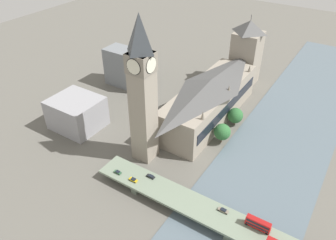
{
  "coord_description": "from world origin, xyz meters",
  "views": [
    {
      "loc": [
        -57.79,
        155.51,
        119.95
      ],
      "look_at": [
        20.64,
        33.47,
        19.72
      ],
      "focal_mm": 35.0,
      "sensor_mm": 36.0,
      "label": 1
    }
  ],
  "objects_px": {
    "car_northbound_tail": "(118,172)",
    "car_northbound_lead": "(151,176)",
    "clock_tower": "(142,89)",
    "parliament_hall": "(210,99)",
    "victoria_tower": "(246,53)",
    "double_decker_bus_mid": "(258,224)",
    "car_southbound_lead": "(133,180)",
    "road_bridge": "(233,225)",
    "car_southbound_extra": "(223,210)"
  },
  "relations": [
    {
      "from": "clock_tower",
      "to": "car_southbound_lead",
      "type": "xyz_separation_m",
      "value": [
        -9.74,
        23.32,
        -36.2
      ]
    },
    {
      "from": "victoria_tower",
      "to": "car_northbound_lead",
      "type": "bearing_deg",
      "value": 91.65
    },
    {
      "from": "car_southbound_lead",
      "to": "car_southbound_extra",
      "type": "bearing_deg",
      "value": -171.7
    },
    {
      "from": "road_bridge",
      "to": "car_southbound_lead",
      "type": "relative_size",
      "value": 32.24
    },
    {
      "from": "victoria_tower",
      "to": "road_bridge",
      "type": "bearing_deg",
      "value": 110.41
    },
    {
      "from": "road_bridge",
      "to": "car_southbound_extra",
      "type": "bearing_deg",
      "value": -28.93
    },
    {
      "from": "car_northbound_lead",
      "to": "car_northbound_tail",
      "type": "bearing_deg",
      "value": 22.57
    },
    {
      "from": "parliament_hall",
      "to": "car_northbound_lead",
      "type": "distance_m",
      "value": 70.78
    },
    {
      "from": "victoria_tower",
      "to": "double_decker_bus_mid",
      "type": "height_order",
      "value": "victoria_tower"
    },
    {
      "from": "double_decker_bus_mid",
      "to": "car_southbound_lead",
      "type": "bearing_deg",
      "value": 6.02
    },
    {
      "from": "parliament_hall",
      "to": "road_bridge",
      "type": "height_order",
      "value": "parliament_hall"
    },
    {
      "from": "parliament_hall",
      "to": "car_southbound_lead",
      "type": "bearing_deg",
      "value": 88.39
    },
    {
      "from": "clock_tower",
      "to": "double_decker_bus_mid",
      "type": "xyz_separation_m",
      "value": [
        -69.99,
        16.96,
        -34.25
      ]
    },
    {
      "from": "car_northbound_tail",
      "to": "car_southbound_extra",
      "type": "bearing_deg",
      "value": -173.19
    },
    {
      "from": "victoria_tower",
      "to": "car_southbound_extra",
      "type": "xyz_separation_m",
      "value": [
        -42.52,
        127.84,
        -17.99
      ]
    },
    {
      "from": "parliament_hall",
      "to": "car_southbound_extra",
      "type": "bearing_deg",
      "value": 121.15
    },
    {
      "from": "victoria_tower",
      "to": "car_northbound_lead",
      "type": "distance_m",
      "value": 129.19
    },
    {
      "from": "clock_tower",
      "to": "victoria_tower",
      "type": "relative_size",
      "value": 1.53
    },
    {
      "from": "clock_tower",
      "to": "road_bridge",
      "type": "distance_m",
      "value": 74.41
    },
    {
      "from": "double_decker_bus_mid",
      "to": "car_northbound_tail",
      "type": "relative_size",
      "value": 2.72
    },
    {
      "from": "car_northbound_lead",
      "to": "car_southbound_extra",
      "type": "relative_size",
      "value": 0.91
    },
    {
      "from": "parliament_hall",
      "to": "clock_tower",
      "type": "bearing_deg",
      "value": 77.44
    },
    {
      "from": "victoria_tower",
      "to": "parliament_hall",
      "type": "bearing_deg",
      "value": 90.06
    },
    {
      "from": "clock_tower",
      "to": "victoria_tower",
      "type": "xyz_separation_m",
      "value": [
        -11.84,
        -111.03,
        -18.22
      ]
    },
    {
      "from": "car_northbound_tail",
      "to": "car_southbound_lead",
      "type": "height_order",
      "value": "car_southbound_lead"
    },
    {
      "from": "road_bridge",
      "to": "car_northbound_tail",
      "type": "relative_size",
      "value": 35.8
    },
    {
      "from": "car_northbound_tail",
      "to": "car_southbound_lead",
      "type": "distance_m",
      "value": 9.8
    },
    {
      "from": "road_bridge",
      "to": "car_southbound_lead",
      "type": "xyz_separation_m",
      "value": [
        50.98,
        2.99,
        1.71
      ]
    },
    {
      "from": "parliament_hall",
      "to": "car_northbound_tail",
      "type": "relative_size",
      "value": 22.58
    },
    {
      "from": "parliament_hall",
      "to": "car_southbound_lead",
      "type": "height_order",
      "value": "parliament_hall"
    },
    {
      "from": "parliament_hall",
      "to": "car_southbound_extra",
      "type": "distance_m",
      "value": 82.43
    },
    {
      "from": "car_northbound_tail",
      "to": "car_southbound_extra",
      "type": "distance_m",
      "value": 54.81
    },
    {
      "from": "clock_tower",
      "to": "victoria_tower",
      "type": "bearing_deg",
      "value": -96.09
    },
    {
      "from": "victoria_tower",
      "to": "car_northbound_lead",
      "type": "height_order",
      "value": "victoria_tower"
    },
    {
      "from": "clock_tower",
      "to": "car_southbound_lead",
      "type": "distance_m",
      "value": 44.15
    },
    {
      "from": "victoria_tower",
      "to": "road_bridge",
      "type": "height_order",
      "value": "victoria_tower"
    },
    {
      "from": "road_bridge",
      "to": "double_decker_bus_mid",
      "type": "height_order",
      "value": "double_decker_bus_mid"
    },
    {
      "from": "double_decker_bus_mid",
      "to": "car_northbound_lead",
      "type": "height_order",
      "value": "double_decker_bus_mid"
    },
    {
      "from": "parliament_hall",
      "to": "road_bridge",
      "type": "relative_size",
      "value": 0.63
    },
    {
      "from": "clock_tower",
      "to": "car_northbound_lead",
      "type": "relative_size",
      "value": 18.44
    },
    {
      "from": "victoria_tower",
      "to": "road_bridge",
      "type": "distance_m",
      "value": 141.53
    },
    {
      "from": "clock_tower",
      "to": "parliament_hall",
      "type": "bearing_deg",
      "value": -102.56
    },
    {
      "from": "double_decker_bus_mid",
      "to": "car_northbound_lead",
      "type": "bearing_deg",
      "value": -0.13
    },
    {
      "from": "road_bridge",
      "to": "double_decker_bus_mid",
      "type": "xyz_separation_m",
      "value": [
        -9.27,
        -3.36,
        3.66
      ]
    },
    {
      "from": "road_bridge",
      "to": "clock_tower",
      "type": "bearing_deg",
      "value": -18.51
    },
    {
      "from": "parliament_hall",
      "to": "car_northbound_tail",
      "type": "bearing_deg",
      "value": 81.14
    },
    {
      "from": "road_bridge",
      "to": "car_northbound_lead",
      "type": "xyz_separation_m",
      "value": [
        45.2,
        -3.48,
        1.66
      ]
    },
    {
      "from": "double_decker_bus_mid",
      "to": "car_northbound_tail",
      "type": "height_order",
      "value": "double_decker_bus_mid"
    },
    {
      "from": "clock_tower",
      "to": "car_southbound_extra",
      "type": "bearing_deg",
      "value": 162.82
    },
    {
      "from": "car_northbound_tail",
      "to": "car_northbound_lead",
      "type": "bearing_deg",
      "value": -157.43
    }
  ]
}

